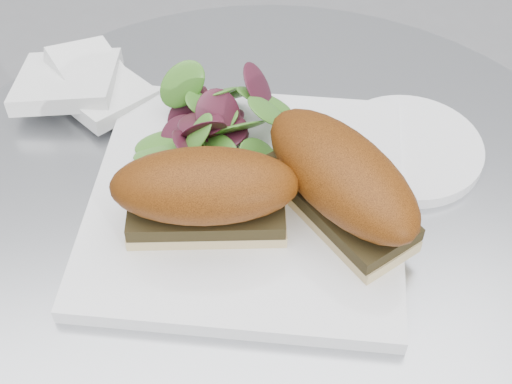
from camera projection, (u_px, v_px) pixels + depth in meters
table at (269, 357)px, 0.83m from camera, size 0.70×0.70×0.73m
plate at (247, 200)px, 0.66m from camera, size 0.34×0.34×0.02m
sandwich_left at (205, 193)px, 0.60m from camera, size 0.16×0.09×0.08m
sandwich_right at (341, 180)px, 0.61m from camera, size 0.15×0.19×0.08m
salad at (218, 122)px, 0.68m from camera, size 0.12×0.12×0.05m
napkin at (88, 94)px, 0.75m from camera, size 0.18×0.18×0.02m
saucer at (408, 148)px, 0.70m from camera, size 0.15×0.15×0.01m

